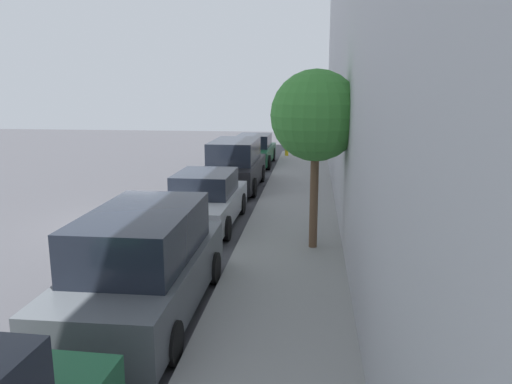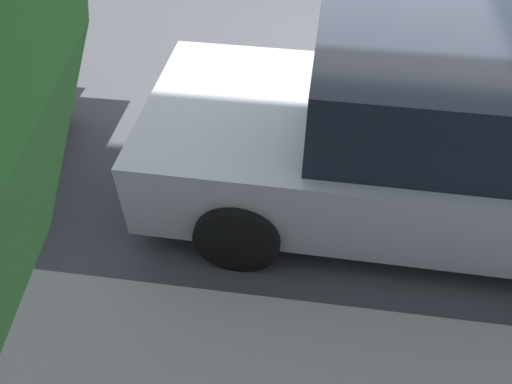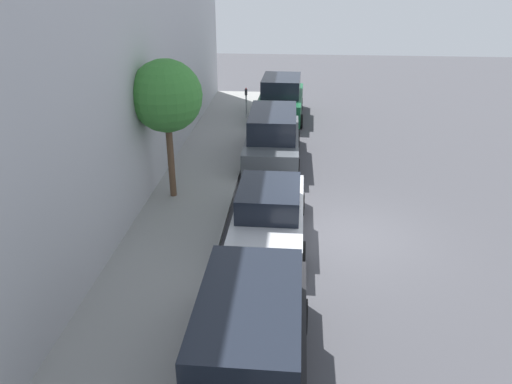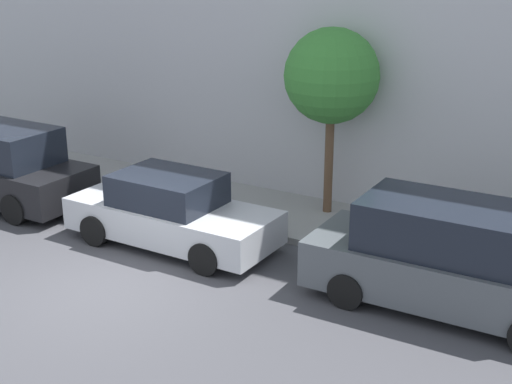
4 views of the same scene
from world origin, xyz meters
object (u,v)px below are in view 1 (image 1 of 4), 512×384
at_px(parked_minivan_second, 144,265).
at_px(street_tree, 316,116).
at_px(parked_minivan_fourth, 235,165).
at_px(fire_hydrant, 287,149).
at_px(parked_sedan_third, 205,200).
at_px(parked_sedan_fifth, 254,151).

relative_size(parked_minivan_second, street_tree, 1.17).
xyz_separation_m(parked_minivan_second, street_tree, (2.92, 3.68, 2.36)).
xyz_separation_m(parked_minivan_fourth, fire_hydrant, (1.57, 8.50, -0.43)).
xyz_separation_m(parked_minivan_fourth, street_tree, (3.07, -7.41, 2.36)).
height_order(parked_sedan_third, parked_minivan_fourth, parked_minivan_fourth).
relative_size(parked_minivan_fourth, parked_sedan_fifth, 1.08).
bearing_deg(parked_minivan_fourth, parked_sedan_third, -90.39).
relative_size(parked_minivan_second, parked_minivan_fourth, 1.00).
relative_size(parked_sedan_fifth, fire_hydrant, 6.57).
distance_m(parked_sedan_third, parked_sedan_fifth, 11.29).
xyz_separation_m(parked_sedan_fifth, fire_hydrant, (1.53, 2.48, -0.23)).
height_order(parked_minivan_second, parked_sedan_fifth, parked_minivan_second).
bearing_deg(parked_minivan_fourth, parked_sedan_fifth, 89.64).
xyz_separation_m(parked_sedan_third, parked_minivan_fourth, (0.04, 5.28, 0.20)).
bearing_deg(parked_sedan_third, fire_hydrant, 83.36).
height_order(parked_minivan_fourth, street_tree, street_tree).
bearing_deg(parked_minivan_fourth, street_tree, -67.46).
distance_m(parked_minivan_second, fire_hydrant, 19.63).
xyz_separation_m(parked_sedan_third, parked_sedan_fifth, (0.07, 11.29, -0.00)).
bearing_deg(fire_hydrant, parked_minivan_fourth, -100.45).
bearing_deg(street_tree, fire_hydrant, 95.42).
relative_size(parked_sedan_third, parked_minivan_fourth, 0.92).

